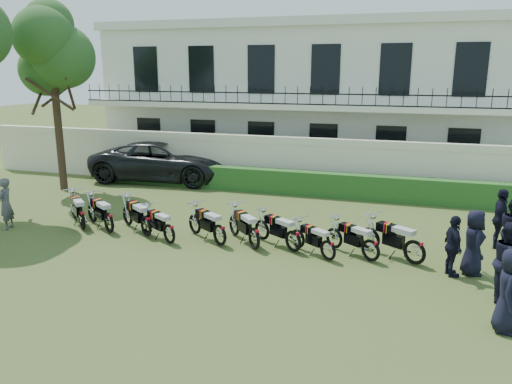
{
  "coord_description": "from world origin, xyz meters",
  "views": [
    {
      "loc": [
        5.36,
        -12.75,
        5.16
      ],
      "look_at": [
        0.55,
        2.65,
        1.15
      ],
      "focal_mm": 35.0,
      "sensor_mm": 36.0,
      "label": 1
    }
  ],
  "objects_px": {
    "motorcycle_5": "(254,233)",
    "inspector": "(6,204)",
    "motorcycle_1": "(109,218)",
    "motorcycle_7": "(328,245)",
    "motorcycle_4": "(220,230)",
    "officer_5": "(500,219)",
    "motorcycle_9": "(415,246)",
    "motorcycle_6": "(293,236)",
    "officer_2": "(453,246)",
    "officer_1": "(509,262)",
    "motorcycle_3": "(169,229)",
    "officer_0": "(510,291)",
    "motorcycle_2": "(146,221)",
    "suv": "(164,161)",
    "tree_west_near": "(52,50)",
    "officer_3": "(473,242)",
    "motorcycle_8": "(371,245)",
    "motorcycle_0": "(82,215)"
  },
  "relations": [
    {
      "from": "motorcycle_5",
      "to": "motorcycle_8",
      "type": "distance_m",
      "value": 3.31
    },
    {
      "from": "motorcycle_3",
      "to": "motorcycle_8",
      "type": "xyz_separation_m",
      "value": [
        5.89,
        0.36,
        0.01
      ]
    },
    {
      "from": "motorcycle_1",
      "to": "motorcycle_3",
      "type": "relative_size",
      "value": 1.06
    },
    {
      "from": "motorcycle_3",
      "to": "officer_1",
      "type": "relative_size",
      "value": 0.91
    },
    {
      "from": "motorcycle_3",
      "to": "inspector",
      "type": "height_order",
      "value": "inspector"
    },
    {
      "from": "motorcycle_3",
      "to": "motorcycle_7",
      "type": "bearing_deg",
      "value": -57.99
    },
    {
      "from": "officer_1",
      "to": "motorcycle_3",
      "type": "bearing_deg",
      "value": 89.11
    },
    {
      "from": "motorcycle_5",
      "to": "inspector",
      "type": "height_order",
      "value": "inspector"
    },
    {
      "from": "motorcycle_1",
      "to": "officer_3",
      "type": "distance_m",
      "value": 10.74
    },
    {
      "from": "motorcycle_5",
      "to": "inspector",
      "type": "xyz_separation_m",
      "value": [
        -8.37,
        -0.53,
        0.33
      ]
    },
    {
      "from": "tree_west_near",
      "to": "motorcycle_5",
      "type": "bearing_deg",
      "value": -24.63
    },
    {
      "from": "motorcycle_2",
      "to": "officer_2",
      "type": "xyz_separation_m",
      "value": [
        8.93,
        -0.35,
        0.27
      ]
    },
    {
      "from": "motorcycle_4",
      "to": "officer_2",
      "type": "relative_size",
      "value": 1.09
    },
    {
      "from": "motorcycle_1",
      "to": "motorcycle_8",
      "type": "height_order",
      "value": "motorcycle_1"
    },
    {
      "from": "tree_west_near",
      "to": "inspector",
      "type": "distance_m",
      "value": 7.46
    },
    {
      "from": "officer_0",
      "to": "officer_2",
      "type": "distance_m",
      "value": 2.76
    },
    {
      "from": "motorcycle_9",
      "to": "motorcycle_5",
      "type": "bearing_deg",
      "value": 124.09
    },
    {
      "from": "motorcycle_0",
      "to": "motorcycle_2",
      "type": "height_order",
      "value": "motorcycle_2"
    },
    {
      "from": "officer_5",
      "to": "officer_3",
      "type": "bearing_deg",
      "value": 171.54
    },
    {
      "from": "motorcycle_2",
      "to": "motorcycle_6",
      "type": "relative_size",
      "value": 1.02
    },
    {
      "from": "suv",
      "to": "motorcycle_1",
      "type": "bearing_deg",
      "value": -170.62
    },
    {
      "from": "motorcycle_9",
      "to": "inspector",
      "type": "relative_size",
      "value": 1.09
    },
    {
      "from": "motorcycle_7",
      "to": "officer_5",
      "type": "height_order",
      "value": "officer_5"
    },
    {
      "from": "officer_5",
      "to": "suv",
      "type": "bearing_deg",
      "value": 82.42
    },
    {
      "from": "motorcycle_0",
      "to": "motorcycle_4",
      "type": "distance_m",
      "value": 4.83
    },
    {
      "from": "motorcycle_5",
      "to": "officer_3",
      "type": "distance_m",
      "value": 5.86
    },
    {
      "from": "motorcycle_6",
      "to": "inspector",
      "type": "relative_size",
      "value": 1.02
    },
    {
      "from": "motorcycle_1",
      "to": "inspector",
      "type": "bearing_deg",
      "value": 133.43
    },
    {
      "from": "officer_3",
      "to": "motorcycle_8",
      "type": "bearing_deg",
      "value": 77.39
    },
    {
      "from": "motorcycle_2",
      "to": "motorcycle_4",
      "type": "relative_size",
      "value": 1.01
    },
    {
      "from": "motorcycle_6",
      "to": "officer_0",
      "type": "distance_m",
      "value": 5.95
    },
    {
      "from": "motorcycle_4",
      "to": "officer_3",
      "type": "height_order",
      "value": "officer_3"
    },
    {
      "from": "motorcycle_4",
      "to": "officer_1",
      "type": "height_order",
      "value": "officer_1"
    },
    {
      "from": "suv",
      "to": "officer_2",
      "type": "distance_m",
      "value": 14.56
    },
    {
      "from": "motorcycle_5",
      "to": "motorcycle_6",
      "type": "bearing_deg",
      "value": -36.36
    },
    {
      "from": "motorcycle_0",
      "to": "suv",
      "type": "bearing_deg",
      "value": 49.94
    },
    {
      "from": "motorcycle_4",
      "to": "officer_5",
      "type": "distance_m",
      "value": 8.21
    },
    {
      "from": "motorcycle_1",
      "to": "motorcycle_4",
      "type": "bearing_deg",
      "value": -56.19
    },
    {
      "from": "tree_west_near",
      "to": "suv",
      "type": "bearing_deg",
      "value": 41.99
    },
    {
      "from": "motorcycle_6",
      "to": "motorcycle_8",
      "type": "height_order",
      "value": "motorcycle_6"
    },
    {
      "from": "motorcycle_6",
      "to": "officer_0",
      "type": "xyz_separation_m",
      "value": [
        5.11,
        -3.03,
        0.37
      ]
    },
    {
      "from": "motorcycle_1",
      "to": "motorcycle_7",
      "type": "xyz_separation_m",
      "value": [
        7.07,
        -0.25,
        -0.07
      ]
    },
    {
      "from": "motorcycle_3",
      "to": "motorcycle_4",
      "type": "distance_m",
      "value": 1.54
    },
    {
      "from": "motorcycle_8",
      "to": "officer_1",
      "type": "relative_size",
      "value": 0.9
    },
    {
      "from": "suv",
      "to": "officer_0",
      "type": "relative_size",
      "value": 3.83
    },
    {
      "from": "motorcycle_6",
      "to": "officer_2",
      "type": "height_order",
      "value": "officer_2"
    },
    {
      "from": "motorcycle_4",
      "to": "motorcycle_7",
      "type": "bearing_deg",
      "value": -59.73
    },
    {
      "from": "officer_0",
      "to": "tree_west_near",
      "type": "bearing_deg",
      "value": 82.08
    },
    {
      "from": "inspector",
      "to": "officer_0",
      "type": "distance_m",
      "value": 14.79
    },
    {
      "from": "inspector",
      "to": "officer_2",
      "type": "bearing_deg",
      "value": 76.2
    }
  ]
}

